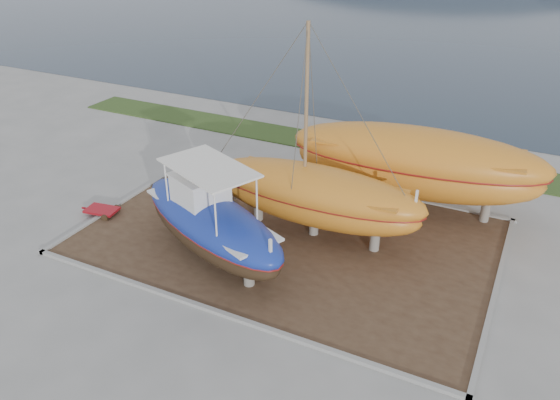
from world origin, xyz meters
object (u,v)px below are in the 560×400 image
at_px(orange_bare_hull, 414,170).
at_px(red_trailer, 102,212).
at_px(orange_sailboat, 317,138).
at_px(white_dinghy, 201,193).
at_px(blue_caique, 210,213).

height_order(orange_bare_hull, red_trailer, orange_bare_hull).
distance_m(orange_sailboat, red_trailer, 11.54).
xyz_separation_m(white_dinghy, red_trailer, (-3.87, -3.06, -0.55)).
relative_size(blue_caique, orange_bare_hull, 0.72).
xyz_separation_m(orange_bare_hull, red_trailer, (-13.45, -7.49, -1.94)).
bearing_deg(blue_caique, white_dinghy, 152.78).
relative_size(orange_sailboat, orange_bare_hull, 0.82).
relative_size(orange_bare_hull, red_trailer, 5.33).
xyz_separation_m(blue_caique, orange_sailboat, (3.14, 3.71, 2.60)).
relative_size(blue_caique, white_dinghy, 2.05).
height_order(white_dinghy, orange_sailboat, orange_sailboat).
bearing_deg(red_trailer, white_dinghy, 29.74).
bearing_deg(red_trailer, orange_sailboat, 7.70).
xyz_separation_m(white_dinghy, orange_bare_hull, (9.58, 4.43, 1.38)).
xyz_separation_m(blue_caique, red_trailer, (-6.99, 0.75, -2.06)).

